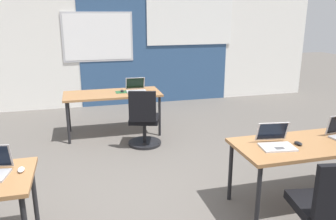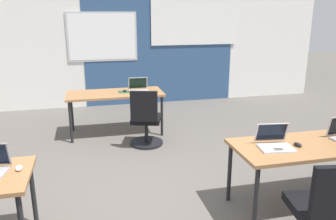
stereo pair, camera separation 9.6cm
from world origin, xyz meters
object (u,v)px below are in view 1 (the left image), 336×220
object	(u,v)px
chair_far_right	(144,123)
mouse_near_right_inner	(298,143)
mouse_far_right	(122,91)
desk_far_center	(113,96)
laptop_near_right_inner	(276,141)
desk_near_right	(310,148)
laptop_far_right	(136,89)
mouse_near_left_inner	(21,170)
chair_near_right_inner	(323,214)

from	to	relation	value
chair_far_right	mouse_near_right_inner	bearing A→B (deg)	135.64
mouse_near_right_inner	mouse_far_right	bearing A→B (deg)	116.59
desk_far_center	laptop_near_right_inner	distance (m)	3.10
laptop_near_right_inner	mouse_far_right	distance (m)	3.04
desk_near_right	laptop_near_right_inner	bearing A→B (deg)	178.48
desk_near_right	laptop_far_right	world-z (taller)	laptop_far_right
laptop_near_right_inner	chair_far_right	world-z (taller)	laptop_near_right_inner
laptop_near_right_inner	chair_far_right	distance (m)	2.33
mouse_near_left_inner	mouse_near_right_inner	world-z (taller)	same
desk_near_right	chair_far_right	bearing A→B (deg)	122.77
laptop_near_right_inner	mouse_far_right	xyz separation A→B (m)	(-1.18, 2.80, -0.03)
mouse_near_left_inner	laptop_far_right	bearing A→B (deg)	62.09
mouse_near_left_inner	mouse_near_right_inner	size ratio (longest dim) A/B	0.94
chair_near_right_inner	laptop_far_right	world-z (taller)	laptop_far_right
desk_near_right	mouse_far_right	world-z (taller)	mouse_far_right
desk_far_center	mouse_near_left_inner	size ratio (longest dim) A/B	15.83
desk_far_center	laptop_far_right	xyz separation A→B (m)	(0.40, 0.01, 0.11)
mouse_near_left_inner	mouse_far_right	distance (m)	3.01
laptop_near_right_inner	mouse_far_right	world-z (taller)	laptop_near_right_inner
laptop_near_right_inner	mouse_near_right_inner	world-z (taller)	laptop_near_right_inner
mouse_near_left_inner	chair_near_right_inner	distance (m)	2.58
mouse_far_right	desk_far_center	bearing A→B (deg)	-174.65
desk_near_right	mouse_near_right_inner	world-z (taller)	mouse_near_right_inner
laptop_far_right	laptop_near_right_inner	bearing A→B (deg)	-69.61
mouse_near_right_inner	laptop_near_right_inner	bearing A→B (deg)	171.78
laptop_far_right	mouse_far_right	bearing A→B (deg)	-179.15
chair_near_right_inner	laptop_far_right	size ratio (longest dim) A/B	2.71
desk_far_center	chair_near_right_inner	bearing A→B (deg)	-68.37
laptop_near_right_inner	chair_far_right	size ratio (longest dim) A/B	0.40
chair_near_right_inner	mouse_far_right	world-z (taller)	chair_near_right_inner
desk_far_center	mouse_far_right	world-z (taller)	mouse_far_right
mouse_near_right_inner	laptop_far_right	world-z (taller)	laptop_far_right
mouse_far_right	chair_far_right	world-z (taller)	chair_far_right
desk_far_center	mouse_near_left_inner	distance (m)	2.94
desk_far_center	mouse_near_right_inner	world-z (taller)	mouse_near_right_inner
desk_near_right	chair_near_right_inner	bearing A→B (deg)	-117.07
mouse_far_right	desk_near_right	bearing A→B (deg)	-60.64
desk_near_right	laptop_far_right	bearing A→B (deg)	115.57
desk_far_center	chair_near_right_inner	world-z (taller)	chair_near_right_inner
laptop_near_right_inner	chair_near_right_inner	xyz separation A→B (m)	(0.04, -0.72, -0.39)
desk_near_right	mouse_far_right	bearing A→B (deg)	119.36
desk_near_right	mouse_near_right_inner	xyz separation A→B (m)	(-0.16, -0.02, 0.08)
desk_near_right	desk_far_center	size ratio (longest dim) A/B	1.00
desk_near_right	chair_near_right_inner	distance (m)	0.84
chair_near_right_inner	desk_near_right	bearing A→B (deg)	-107.58
desk_near_right	desk_far_center	xyz separation A→B (m)	(-1.75, 2.80, 0.00)
laptop_far_right	chair_far_right	xyz separation A→B (m)	(-0.01, -0.71, -0.39)
chair_near_right_inner	laptop_far_right	distance (m)	3.67
desk_far_center	chair_far_right	size ratio (longest dim) A/B	1.74
desk_far_center	chair_far_right	distance (m)	0.85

